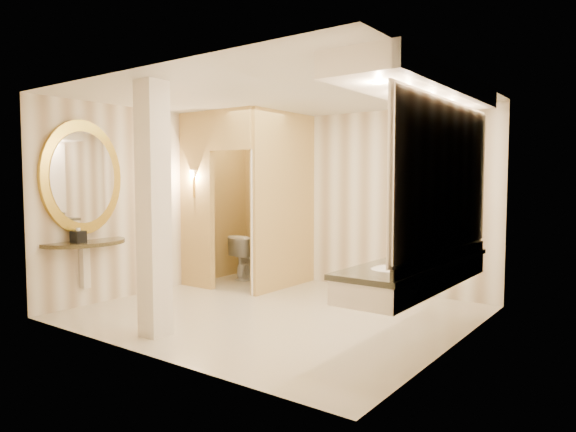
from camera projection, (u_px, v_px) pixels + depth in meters
name	position (u px, v px, depth m)	size (l,w,h in m)	color
floor	(276.00, 312.00, 6.48)	(4.50, 4.50, 0.00)	beige
ceiling	(275.00, 96.00, 6.29)	(4.50, 4.50, 0.00)	silver
wall_back	(354.00, 200.00, 7.99)	(4.50, 0.02, 2.70)	white
wall_front	(144.00, 214.00, 4.78)	(4.50, 0.02, 2.70)	white
wall_left	(158.00, 201.00, 7.72)	(0.02, 4.00, 2.70)	white
wall_right	(456.00, 212.00, 5.05)	(0.02, 4.00, 2.70)	white
toilet_closet	(256.00, 198.00, 7.83)	(1.50, 1.55, 2.70)	#D9B371
wall_sconce	(193.00, 176.00, 7.84)	(0.14, 0.14, 0.42)	gold
vanity	(422.00, 184.00, 5.02)	(0.75, 2.61, 2.09)	white
console_shelf	(82.00, 204.00, 6.68)	(1.14, 1.14, 2.02)	black
pillar	(154.00, 210.00, 5.42)	(0.27, 0.27, 2.70)	white
tissue_box	(78.00, 237.00, 6.49)	(0.15, 0.15, 0.15)	black
toilet	(252.00, 257.00, 8.67)	(0.42, 0.73, 0.75)	white
soap_bottle_a	(401.00, 256.00, 4.90)	(0.06, 0.06, 0.13)	beige
soap_bottle_b	(412.00, 255.00, 4.99)	(0.09, 0.09, 0.12)	silver
soap_bottle_c	(401.00, 251.00, 5.00)	(0.07, 0.07, 0.19)	#C6B28C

